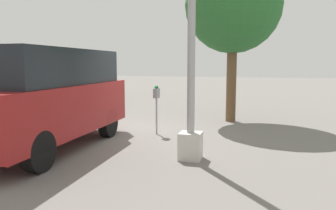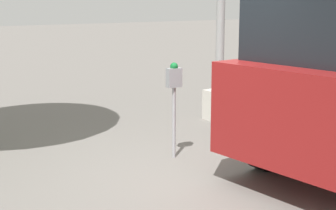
{
  "view_description": "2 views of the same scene",
  "coord_description": "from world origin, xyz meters",
  "px_view_note": "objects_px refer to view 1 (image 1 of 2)",
  "views": [
    {
      "loc": [
        8.57,
        3.33,
        1.93
      ],
      "look_at": [
        -0.04,
        0.96,
        0.8
      ],
      "focal_mm": 35.0,
      "sensor_mm": 36.0,
      "label": 1
    },
    {
      "loc": [
        -4.1,
        -4.81,
        2.15
      ],
      "look_at": [
        -0.41,
        0.1,
        0.91
      ],
      "focal_mm": 55.0,
      "sensor_mm": 36.0,
      "label": 2
    }
  ],
  "objects_px": {
    "parked_van": "(45,95)",
    "car_distant": "(76,84)",
    "street_tree": "(233,5)",
    "parking_meter_near": "(156,98)",
    "lamp_post": "(191,42)"
  },
  "relations": [
    {
      "from": "parked_van",
      "to": "car_distant",
      "type": "xyz_separation_m",
      "value": [
        -10.2,
        -5.35,
        -0.46
      ]
    },
    {
      "from": "street_tree",
      "to": "car_distant",
      "type": "bearing_deg",
      "value": -120.99
    },
    {
      "from": "parking_meter_near",
      "to": "street_tree",
      "type": "xyz_separation_m",
      "value": [
        -2.61,
        1.79,
        2.81
      ]
    },
    {
      "from": "parked_van",
      "to": "car_distant",
      "type": "height_order",
      "value": "parked_van"
    },
    {
      "from": "car_distant",
      "to": "lamp_post",
      "type": "bearing_deg",
      "value": -142.2
    },
    {
      "from": "lamp_post",
      "to": "car_distant",
      "type": "distance_m",
      "value": 13.48
    },
    {
      "from": "lamp_post",
      "to": "parked_van",
      "type": "height_order",
      "value": "lamp_post"
    },
    {
      "from": "lamp_post",
      "to": "parked_van",
      "type": "xyz_separation_m",
      "value": [
        0.01,
        -3.34,
        -1.13
      ]
    },
    {
      "from": "lamp_post",
      "to": "car_distant",
      "type": "xyz_separation_m",
      "value": [
        -10.19,
        -8.69,
        -1.6
      ]
    },
    {
      "from": "parked_van",
      "to": "street_tree",
      "type": "relative_size",
      "value": 0.89
    },
    {
      "from": "parking_meter_near",
      "to": "parked_van",
      "type": "distance_m",
      "value": 2.9
    },
    {
      "from": "lamp_post",
      "to": "street_tree",
      "type": "xyz_separation_m",
      "value": [
        -4.72,
        0.41,
        1.45
      ]
    },
    {
      "from": "lamp_post",
      "to": "parked_van",
      "type": "bearing_deg",
      "value": -89.77
    },
    {
      "from": "lamp_post",
      "to": "street_tree",
      "type": "relative_size",
      "value": 1.31
    },
    {
      "from": "parked_van",
      "to": "parking_meter_near",
      "type": "bearing_deg",
      "value": 135.83
    }
  ]
}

